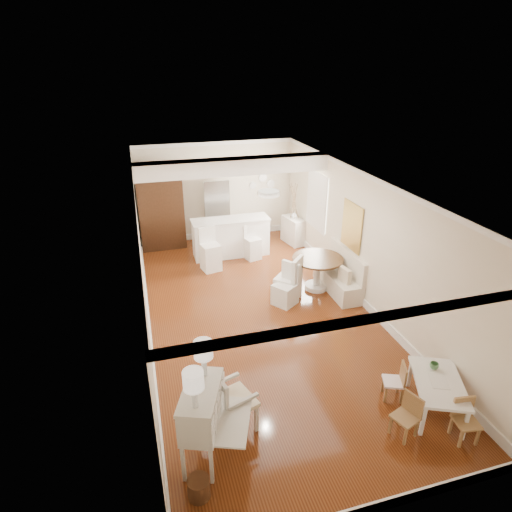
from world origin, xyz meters
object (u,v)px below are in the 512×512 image
slip_chair_far (288,277)px  kids_chair_a (405,417)px  secretary_bureau (203,424)px  bar_stool_left (210,250)px  fridge (229,211)px  wicker_basket (199,488)px  pantry_cabinet (161,208)px  kids_chair_b (393,381)px  kids_chair_c (466,422)px  slip_chair_near (285,285)px  sideboard (293,230)px  gustavian_armchair (234,400)px  breakfast_counter (231,237)px  dining_table (317,273)px  bar_stool_right (253,243)px  kids_table (436,396)px

slip_chair_far → kids_chair_a: bearing=47.1°
secretary_bureau → bar_stool_left: (1.11, 5.50, -0.02)m
slip_chair_far → fridge: bearing=-129.1°
wicker_basket → pantry_cabinet: 7.96m
kids_chair_b → slip_chair_far: bearing=-149.6°
wicker_basket → kids_chair_a: size_ratio=0.42×
slip_chair_far → kids_chair_c: bearing=56.6°
slip_chair_near → sideboard: bearing=121.8°
kids_chair_c → bar_stool_left: 6.67m
gustavian_armchair → kids_chair_b: bearing=-110.2°
gustavian_armchair → kids_chair_a: (2.25, -0.78, -0.18)m
kids_chair_c → slip_chair_near: 4.30m
slip_chair_far → bar_stool_left: 2.31m
kids_chair_a → kids_chair_c: bearing=48.7°
pantry_cabinet → secretary_bureau: bearing=-90.8°
slip_chair_far → bar_stool_left: bearing=-100.0°
kids_chair_a → breakfast_counter: 6.74m
gustavian_armchair → breakfast_counter: bearing=-30.8°
slip_chair_near → sideboard: slip_chair_near is taller
kids_chair_a → kids_chair_c: 0.82m
kids_chair_a → fridge: bearing=165.6°
wicker_basket → kids_chair_b: kids_chair_b is taller
secretary_bureau → gustavian_armchair: secretary_bureau is taller
kids_chair_c → sideboard: bearing=96.2°
pantry_cabinet → sideboard: bearing=-11.7°
kids_chair_c → dining_table: bearing=100.7°
wicker_basket → slip_chair_far: bearing=57.9°
secretary_bureau → bar_stool_right: bearing=89.5°
slip_chair_near → bar_stool_right: bearing=146.2°
kids_chair_a → bar_stool_left: (-1.64, 5.92, 0.22)m
secretary_bureau → bar_stool_left: size_ratio=1.03×
kids_chair_b → kids_chair_c: size_ratio=0.98×
kids_chair_b → bar_stool_left: size_ratio=0.58×
bar_stool_right → fridge: fridge is taller
wicker_basket → kids_table: bearing=6.6°
gustavian_armchair → bar_stool_right: 5.78m
secretary_bureau → bar_stool_left: 5.61m
dining_table → breakfast_counter: breakfast_counter is taller
kids_chair_b → fridge: size_ratio=0.35×
secretary_bureau → wicker_basket: bearing=-85.2°
gustavian_armchair → breakfast_counter: size_ratio=0.50×
kids_chair_a → breakfast_counter: size_ratio=0.32×
wicker_basket → kids_chair_c: 3.68m
kids_chair_a → breakfast_counter: bearing=168.2°
slip_chair_far → bar_stool_right: 2.21m
fridge → sideboard: size_ratio=2.27×
slip_chair_far → breakfast_counter: 2.69m
kids_chair_c → bar_stool_right: bar_stool_right is taller
dining_table → slip_chair_near: 1.03m
secretary_bureau → bar_stool_right: (2.29, 5.84, -0.10)m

